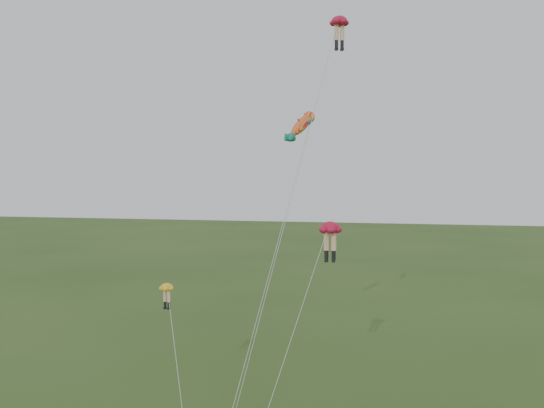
# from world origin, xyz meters

# --- Properties ---
(legs_kite_red_high) EXTENTS (6.45, 7.84, 25.31)m
(legs_kite_red_high) POSITION_xyz_m (4.84, 6.97, 24.22)
(legs_kite_red_high) COLOR #B21231
(legs_kite_red_high) RESTS_ON ground
(legs_kite_red_mid) EXTENTS (4.07, 8.11, 12.10)m
(legs_kite_red_mid) POSITION_xyz_m (4.65, 5.04, 11.38)
(legs_kite_red_mid) COLOR #B21231
(legs_kite_red_mid) RESTS_ON ground
(legs_kite_yellow) EXTENTS (4.37, 6.93, 8.11)m
(legs_kite_yellow) POSITION_xyz_m (-5.39, 3.07, 7.41)
(legs_kite_yellow) COLOR yellow
(legs_kite_yellow) RESTS_ON ground
(fish_kite) EXTENTS (3.88, 12.04, 19.82)m
(fish_kite) POSITION_xyz_m (2.01, 10.22, 18.49)
(fish_kite) COLOR orange
(fish_kite) RESTS_ON ground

